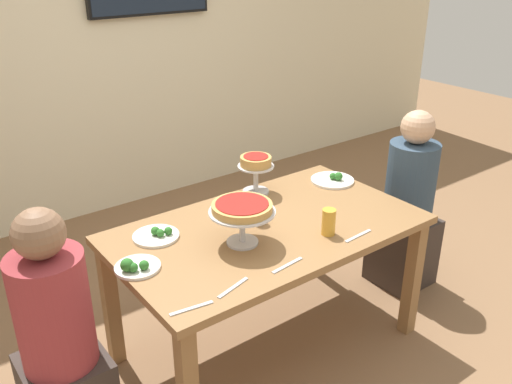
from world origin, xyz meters
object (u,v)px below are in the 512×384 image
object	(u,v)px
cutlery_fork_far	(233,288)
cutlery_spare_fork	(287,265)
dining_table	(268,242)
beer_glass_amber_tall	(329,222)
personal_pizza_stand	(256,166)
cutlery_fork_near	(192,308)
deep_dish_pizza_stand	(242,211)
cutlery_knife_near	(227,203)
water_glass_clear_near	(258,214)
diner_head_east	(407,213)
diner_head_west	(61,352)
cutlery_knife_far	(358,236)
salad_plate_spare	(333,180)
salad_plate_far_diner	(157,235)
salad_plate_near_diner	(135,266)

from	to	relation	value
cutlery_fork_far	cutlery_spare_fork	xyz separation A→B (m)	(0.29, -0.00, 0.00)
dining_table	beer_glass_amber_tall	distance (m)	0.34
personal_pizza_stand	cutlery_fork_near	xyz separation A→B (m)	(-0.85, -0.71, -0.16)
deep_dish_pizza_stand	cutlery_spare_fork	world-z (taller)	deep_dish_pizza_stand
cutlery_knife_near	cutlery_spare_fork	bearing A→B (deg)	94.41
deep_dish_pizza_stand	water_glass_clear_near	world-z (taller)	deep_dish_pizza_stand
diner_head_east	diner_head_west	distance (m)	2.16
cutlery_spare_fork	water_glass_clear_near	bearing A→B (deg)	64.06
dining_table	deep_dish_pizza_stand	distance (m)	0.34
water_glass_clear_near	cutlery_knife_far	size ratio (longest dim) A/B	0.55
deep_dish_pizza_stand	cutlery_fork_near	world-z (taller)	deep_dish_pizza_stand
cutlery_knife_near	cutlery_fork_far	xyz separation A→B (m)	(-0.43, -0.67, 0.00)
salad_plate_spare	water_glass_clear_near	xyz separation A→B (m)	(-0.67, -0.15, 0.04)
salad_plate_far_diner	cutlery_knife_near	size ratio (longest dim) A/B	1.24
personal_pizza_stand	cutlery_fork_far	distance (m)	0.96
cutlery_fork_near	cutlery_knife_near	size ratio (longest dim) A/B	1.00
personal_pizza_stand	water_glass_clear_near	size ratio (longest dim) A/B	2.22
salad_plate_spare	beer_glass_amber_tall	xyz separation A→B (m)	(-0.47, -0.45, 0.05)
cutlery_knife_near	cutlery_knife_far	distance (m)	0.74
diner_head_east	cutlery_knife_far	size ratio (longest dim) A/B	6.39
deep_dish_pizza_stand	salad_plate_spare	xyz separation A→B (m)	(0.85, 0.27, -0.16)
salad_plate_spare	cutlery_knife_near	bearing A→B (deg)	169.36
salad_plate_far_diner	cutlery_fork_near	world-z (taller)	salad_plate_far_diner
dining_table	personal_pizza_stand	size ratio (longest dim) A/B	6.99
cutlery_fork_far	water_glass_clear_near	bearing A→B (deg)	27.80
diner_head_west	cutlery_knife_far	world-z (taller)	diner_head_west
salad_plate_near_diner	cutlery_knife_near	size ratio (longest dim) A/B	1.11
diner_head_west	cutlery_knife_near	size ratio (longest dim) A/B	6.39
cutlery_knife_far	salad_plate_near_diner	bearing A→B (deg)	155.98
salad_plate_spare	cutlery_fork_near	size ratio (longest dim) A/B	1.41
dining_table	cutlery_knife_far	xyz separation A→B (m)	(0.28, -0.34, 0.10)
salad_plate_spare	cutlery_knife_far	bearing A→B (deg)	-123.88
beer_glass_amber_tall	cutlery_fork_near	world-z (taller)	beer_glass_amber_tall
cutlery_fork_near	dining_table	bearing A→B (deg)	36.80
water_glass_clear_near	cutlery_fork_far	distance (m)	0.59
salad_plate_near_diner	cutlery_knife_near	bearing A→B (deg)	24.21
salad_plate_spare	cutlery_knife_near	distance (m)	0.68
dining_table	personal_pizza_stand	bearing A→B (deg)	61.66
salad_plate_near_diner	cutlery_fork_far	size ratio (longest dim) A/B	1.11
cutlery_knife_near	diner_head_west	bearing A→B (deg)	33.22
cutlery_knife_near	cutlery_fork_far	distance (m)	0.80
beer_glass_amber_tall	cutlery_knife_far	distance (m)	0.16
salad_plate_far_diner	cutlery_knife_near	world-z (taller)	salad_plate_far_diner
salad_plate_far_diner	cutlery_fork_near	distance (m)	0.61
diner_head_west	salad_plate_spare	bearing A→B (deg)	6.52
cutlery_fork_near	cutlery_knife_near	world-z (taller)	same
cutlery_fork_far	salad_plate_far_diner	bearing A→B (deg)	79.98
cutlery_spare_fork	cutlery_knife_far	bearing A→B (deg)	-6.69
dining_table	beer_glass_amber_tall	bearing A→B (deg)	-52.68
salad_plate_near_diner	cutlery_spare_fork	distance (m)	0.66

